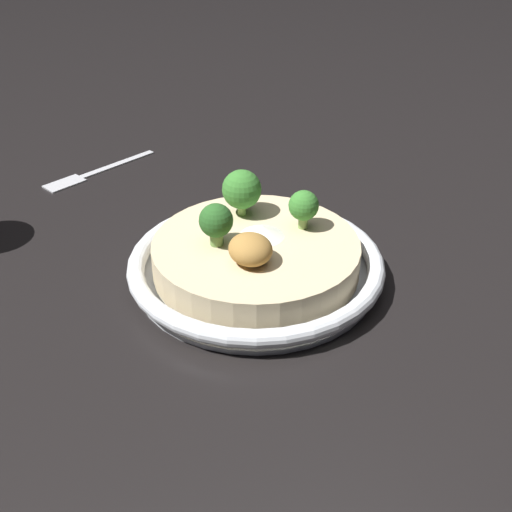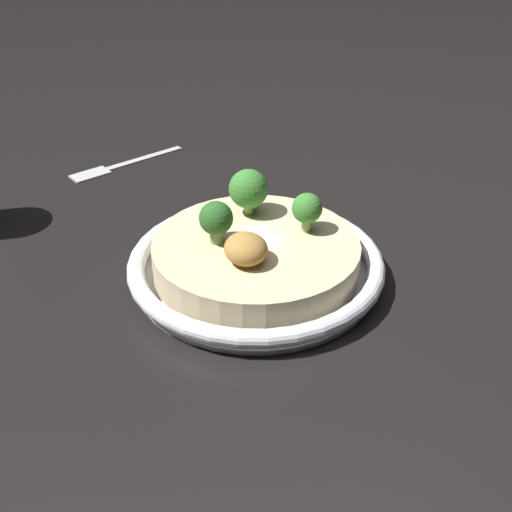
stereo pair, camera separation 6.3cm
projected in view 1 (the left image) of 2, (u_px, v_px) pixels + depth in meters
name	position (u px, v px, depth m)	size (l,w,h in m)	color
ground_plane	(256.00, 278.00, 0.64)	(6.00, 6.00, 0.00)	black
risotto_bowl	(256.00, 262.00, 0.63)	(0.25, 0.25, 0.04)	silver
cheese_sprinkle	(262.00, 231.00, 0.63)	(0.04, 0.04, 0.01)	white
crispy_onion_garnish	(250.00, 249.00, 0.58)	(0.04, 0.04, 0.03)	#A37538
broccoli_front_right	(242.00, 190.00, 0.65)	(0.04, 0.04, 0.05)	#759E4C
broccoli_back_right	(216.00, 222.00, 0.60)	(0.03, 0.03, 0.04)	#668E47
broccoli_front	(304.00, 206.00, 0.63)	(0.03, 0.03, 0.04)	#84A856
fork_utensil	(90.00, 173.00, 0.85)	(0.08, 0.16, 0.00)	#B7B7BC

